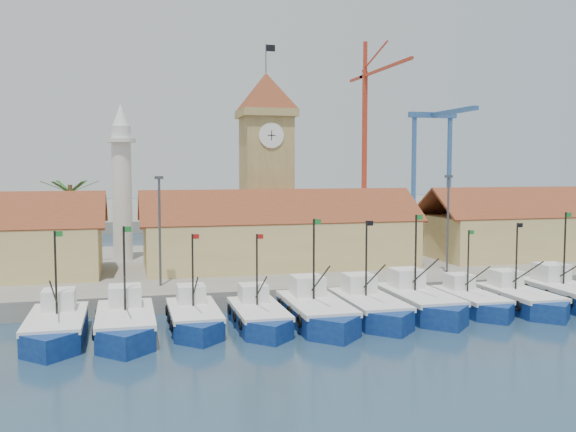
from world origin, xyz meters
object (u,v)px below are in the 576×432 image
object	(u,v)px
clock_tower	(266,160)
minaret	(122,182)
boat_5	(370,309)
boat_0	(56,329)

from	to	relation	value
clock_tower	minaret	world-z (taller)	clock_tower
minaret	clock_tower	bearing A→B (deg)	-7.61
boat_5	minaret	bearing A→B (deg)	124.66
minaret	boat_0	bearing A→B (deg)	-99.24
clock_tower	boat_5	bearing A→B (deg)	-83.52
boat_0	clock_tower	world-z (taller)	clock_tower
clock_tower	minaret	distance (m)	15.30
boat_5	minaret	world-z (taller)	minaret
boat_5	clock_tower	bearing A→B (deg)	96.48
boat_5	minaret	size ratio (longest dim) A/B	0.62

